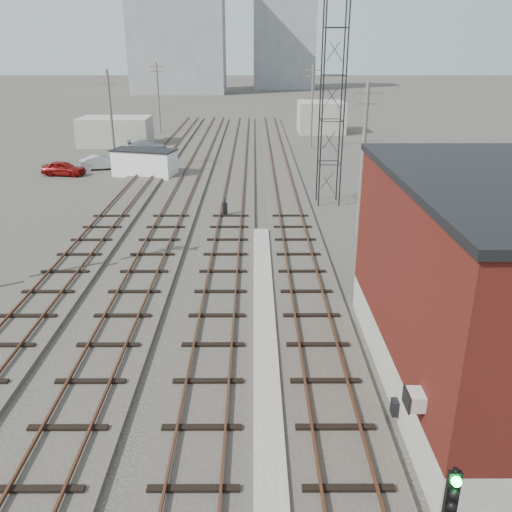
{
  "coord_description": "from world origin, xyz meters",
  "views": [
    {
      "loc": [
        0.08,
        -3.82,
        10.89
      ],
      "look_at": [
        0.16,
        18.5,
        2.2
      ],
      "focal_mm": 38.0,
      "sensor_mm": 36.0,
      "label": 1
    }
  ],
  "objects_px": {
    "switch_stand": "(225,209)",
    "car_grey": "(147,146)",
    "car_silver": "(101,162)",
    "site_trailer": "(145,163)",
    "car_red": "(63,168)"
  },
  "relations": [
    {
      "from": "car_silver",
      "to": "car_grey",
      "type": "distance_m",
      "value": 9.61
    },
    {
      "from": "car_silver",
      "to": "car_red",
      "type": "bearing_deg",
      "value": 118.87
    },
    {
      "from": "site_trailer",
      "to": "car_silver",
      "type": "bearing_deg",
      "value": 163.92
    },
    {
      "from": "car_red",
      "to": "car_silver",
      "type": "distance_m",
      "value": 3.78
    },
    {
      "from": "switch_stand",
      "to": "site_trailer",
      "type": "bearing_deg",
      "value": 105.68
    },
    {
      "from": "switch_stand",
      "to": "car_silver",
      "type": "bearing_deg",
      "value": 112.82
    },
    {
      "from": "car_grey",
      "to": "car_silver",
      "type": "bearing_deg",
      "value": 160.55
    },
    {
      "from": "car_grey",
      "to": "site_trailer",
      "type": "bearing_deg",
      "value": -174.31
    },
    {
      "from": "site_trailer",
      "to": "switch_stand",
      "type": "bearing_deg",
      "value": -43.08
    },
    {
      "from": "switch_stand",
      "to": "car_grey",
      "type": "relative_size",
      "value": 0.3
    },
    {
      "from": "switch_stand",
      "to": "site_trailer",
      "type": "height_order",
      "value": "site_trailer"
    },
    {
      "from": "car_silver",
      "to": "car_grey",
      "type": "relative_size",
      "value": 0.93
    },
    {
      "from": "switch_stand",
      "to": "site_trailer",
      "type": "xyz_separation_m",
      "value": [
        -7.75,
        12.61,
        0.6
      ]
    },
    {
      "from": "switch_stand",
      "to": "car_red",
      "type": "distance_m",
      "value": 19.8
    },
    {
      "from": "switch_stand",
      "to": "car_grey",
      "type": "height_order",
      "value": "switch_stand"
    }
  ]
}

